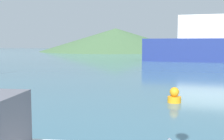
% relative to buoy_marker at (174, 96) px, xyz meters
% --- Properties ---
extents(buoy_marker, '(0.58, 0.58, 0.66)m').
position_rel_buoy_marker_xyz_m(buoy_marker, '(0.00, 0.00, 0.00)').
color(buoy_marker, orange).
rests_on(buoy_marker, ground_plane).
extents(hill_west, '(45.97, 45.97, 6.99)m').
position_rel_buoy_marker_xyz_m(hill_west, '(-23.58, 70.77, 3.22)').
color(hill_west, '#476B42').
rests_on(hill_west, ground_plane).
extents(hill_central, '(38.62, 38.62, 8.12)m').
position_rel_buoy_marker_xyz_m(hill_central, '(7.01, 74.74, 3.79)').
color(hill_central, '#4C6647').
rests_on(hill_central, ground_plane).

